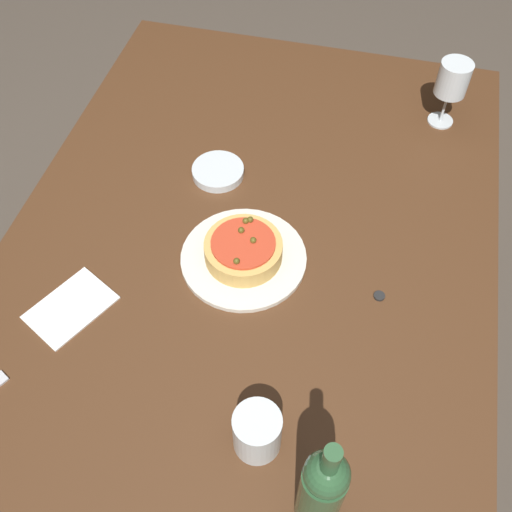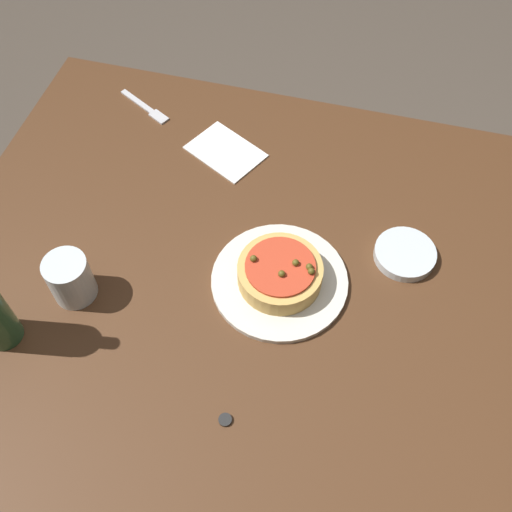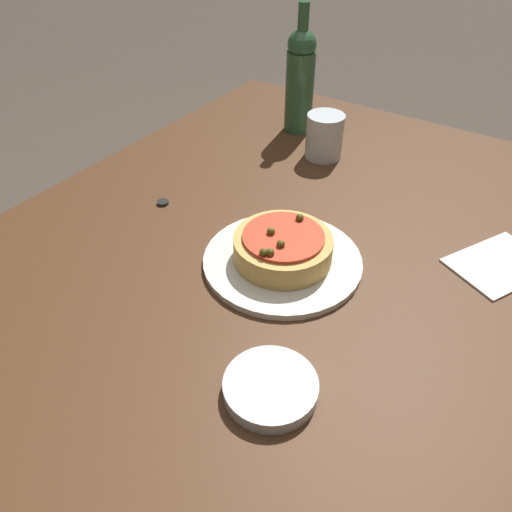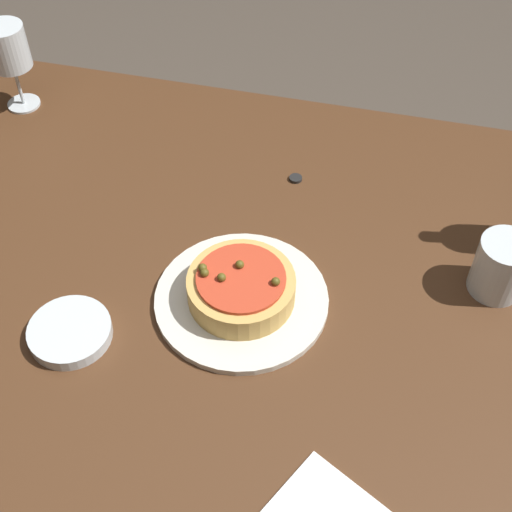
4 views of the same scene
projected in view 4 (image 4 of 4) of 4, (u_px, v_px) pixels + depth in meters
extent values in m
plane|color=#4C4238|center=(224.00, 483.00, 1.68)|extent=(14.00, 14.00, 0.00)
cube|color=#4C2D19|center=(209.00, 302.00, 1.16)|extent=(1.55, 1.09, 0.03)
cylinder|color=#4C2D19|center=(5.00, 191.00, 1.85)|extent=(0.06, 0.06, 0.68)
cylinder|color=silver|center=(242.00, 299.00, 1.13)|extent=(0.28, 0.28, 0.01)
cylinder|color=tan|center=(241.00, 288.00, 1.11)|extent=(0.17, 0.17, 0.04)
cylinder|color=red|center=(241.00, 278.00, 1.09)|extent=(0.14, 0.14, 0.01)
sphere|color=brown|center=(204.00, 273.00, 1.09)|extent=(0.01, 0.01, 0.01)
sphere|color=brown|center=(276.00, 281.00, 1.08)|extent=(0.01, 0.01, 0.01)
sphere|color=brown|center=(202.00, 269.00, 1.10)|extent=(0.01, 0.01, 0.01)
sphere|color=brown|center=(222.00, 277.00, 1.09)|extent=(0.01, 0.01, 0.01)
sphere|color=brown|center=(240.00, 265.00, 1.10)|extent=(0.01, 0.01, 0.01)
cylinder|color=silver|center=(24.00, 104.00, 1.48)|extent=(0.07, 0.07, 0.00)
cylinder|color=silver|center=(18.00, 85.00, 1.44)|extent=(0.01, 0.01, 0.09)
cylinder|color=silver|center=(7.00, 47.00, 1.38)|extent=(0.08, 0.08, 0.09)
cylinder|color=silver|center=(501.00, 267.00, 1.12)|extent=(0.09, 0.09, 0.10)
cylinder|color=silver|center=(70.00, 332.00, 1.09)|extent=(0.13, 0.13, 0.02)
cylinder|color=black|center=(296.00, 178.00, 1.33)|extent=(0.02, 0.02, 0.01)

